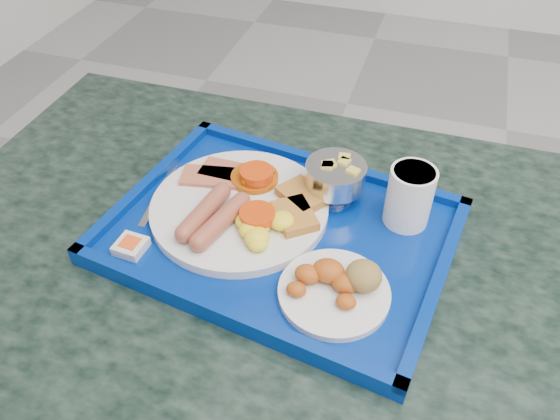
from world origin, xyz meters
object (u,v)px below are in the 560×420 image
at_px(tray, 280,233).
at_px(main_plate, 244,207).
at_px(bread_plate, 338,285).
at_px(fruit_bowl, 336,176).
at_px(table, 272,309).
at_px(juice_cup, 410,195).

height_order(tray, main_plate, main_plate).
relative_size(tray, bread_plate, 3.62).
xyz_separation_m(main_plate, fruit_bowl, (0.12, 0.08, 0.03)).
height_order(table, bread_plate, bread_plate).
height_order(main_plate, fruit_bowl, fruit_bowl).
bearing_deg(fruit_bowl, table, -124.20).
height_order(table, fruit_bowl, fruit_bowl).
relative_size(main_plate, juice_cup, 2.90).
relative_size(bread_plate, fruit_bowl, 1.58).
distance_m(table, tray, 0.19).
height_order(table, main_plate, main_plate).
bearing_deg(juice_cup, table, -155.36).
bearing_deg(bread_plate, juice_cup, 68.66).
distance_m(tray, juice_cup, 0.20).
distance_m(bread_plate, fruit_bowl, 0.20).
bearing_deg(tray, juice_cup, 23.96).
bearing_deg(tray, table, -146.60).
distance_m(table, juice_cup, 0.32).
height_order(bread_plate, fruit_bowl, fruit_bowl).
height_order(tray, juice_cup, juice_cup).
xyz_separation_m(tray, juice_cup, (0.18, 0.08, 0.06)).
xyz_separation_m(fruit_bowl, juice_cup, (0.12, -0.02, 0.01)).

